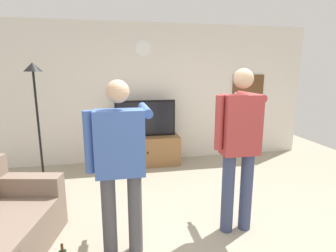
{
  "coord_description": "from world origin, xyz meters",
  "views": [
    {
      "loc": [
        -0.77,
        -2.37,
        1.81
      ],
      "look_at": [
        -0.07,
        1.2,
        1.05
      ],
      "focal_mm": 28.58,
      "sensor_mm": 36.0,
      "label": 1
    }
  ],
  "objects_px": {
    "television": "(145,118)",
    "framed_picture": "(248,90)",
    "person_standing_nearer_couch": "(239,142)",
    "tv_stand": "(146,151)",
    "floor_lamp": "(36,98)",
    "wall_clock": "(143,48)",
    "person_standing_nearer_lamp": "(120,159)"
  },
  "relations": [
    {
      "from": "television",
      "to": "person_standing_nearer_lamp",
      "type": "xyz_separation_m",
      "value": [
        -0.53,
        -2.56,
        0.08
      ]
    },
    {
      "from": "television",
      "to": "person_standing_nearer_couch",
      "type": "height_order",
      "value": "person_standing_nearer_couch"
    },
    {
      "from": "wall_clock",
      "to": "framed_picture",
      "type": "relative_size",
      "value": 0.43
    },
    {
      "from": "television",
      "to": "floor_lamp",
      "type": "relative_size",
      "value": 0.59
    },
    {
      "from": "floor_lamp",
      "to": "television",
      "type": "bearing_deg",
      "value": 12.61
    },
    {
      "from": "television",
      "to": "person_standing_nearer_couch",
      "type": "xyz_separation_m",
      "value": [
        0.75,
        -2.41,
        0.13
      ]
    },
    {
      "from": "tv_stand",
      "to": "framed_picture",
      "type": "height_order",
      "value": "framed_picture"
    },
    {
      "from": "tv_stand",
      "to": "wall_clock",
      "type": "relative_size",
      "value": 4.29
    },
    {
      "from": "framed_picture",
      "to": "person_standing_nearer_lamp",
      "type": "height_order",
      "value": "person_standing_nearer_lamp"
    },
    {
      "from": "wall_clock",
      "to": "framed_picture",
      "type": "distance_m",
      "value": 2.36
    },
    {
      "from": "person_standing_nearer_couch",
      "to": "tv_stand",
      "type": "bearing_deg",
      "value": 107.72
    },
    {
      "from": "floor_lamp",
      "to": "person_standing_nearer_couch",
      "type": "distance_m",
      "value": 3.27
    },
    {
      "from": "tv_stand",
      "to": "person_standing_nearer_lamp",
      "type": "relative_size",
      "value": 0.73
    },
    {
      "from": "wall_clock",
      "to": "person_standing_nearer_couch",
      "type": "distance_m",
      "value": 3.0
    },
    {
      "from": "tv_stand",
      "to": "person_standing_nearer_lamp",
      "type": "distance_m",
      "value": 2.67
    },
    {
      "from": "television",
      "to": "wall_clock",
      "type": "xyz_separation_m",
      "value": [
        -0.0,
        0.24,
        1.31
      ]
    },
    {
      "from": "wall_clock",
      "to": "floor_lamp",
      "type": "distance_m",
      "value": 2.09
    },
    {
      "from": "television",
      "to": "tv_stand",
      "type": "bearing_deg",
      "value": -90.0
    },
    {
      "from": "tv_stand",
      "to": "floor_lamp",
      "type": "xyz_separation_m",
      "value": [
        -1.8,
        -0.36,
        1.1
      ]
    },
    {
      "from": "floor_lamp",
      "to": "wall_clock",
      "type": "bearing_deg",
      "value": 19.74
    },
    {
      "from": "television",
      "to": "framed_picture",
      "type": "height_order",
      "value": "framed_picture"
    },
    {
      "from": "wall_clock",
      "to": "person_standing_nearer_couch",
      "type": "relative_size",
      "value": 0.16
    },
    {
      "from": "television",
      "to": "person_standing_nearer_couch",
      "type": "relative_size",
      "value": 0.63
    },
    {
      "from": "tv_stand",
      "to": "wall_clock",
      "type": "distance_m",
      "value": 1.96
    },
    {
      "from": "floor_lamp",
      "to": "person_standing_nearer_couch",
      "type": "xyz_separation_m",
      "value": [
        2.56,
        -2.0,
        -0.34
      ]
    },
    {
      "from": "tv_stand",
      "to": "television",
      "type": "height_order",
      "value": "television"
    },
    {
      "from": "television",
      "to": "framed_picture",
      "type": "distance_m",
      "value": 2.29
    },
    {
      "from": "wall_clock",
      "to": "framed_picture",
      "type": "bearing_deg",
      "value": 0.13
    },
    {
      "from": "person_standing_nearer_couch",
      "to": "television",
      "type": "bearing_deg",
      "value": 107.4
    },
    {
      "from": "framed_picture",
      "to": "floor_lamp",
      "type": "distance_m",
      "value": 4.07
    },
    {
      "from": "tv_stand",
      "to": "wall_clock",
      "type": "height_order",
      "value": "wall_clock"
    },
    {
      "from": "person_standing_nearer_lamp",
      "to": "floor_lamp",
      "type": "bearing_deg",
      "value": 120.52
    }
  ]
}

